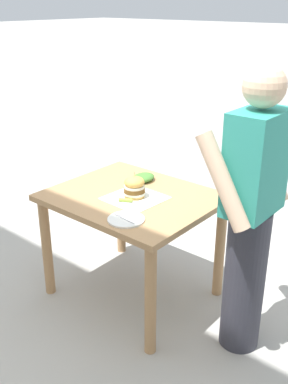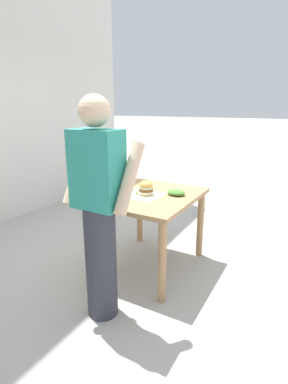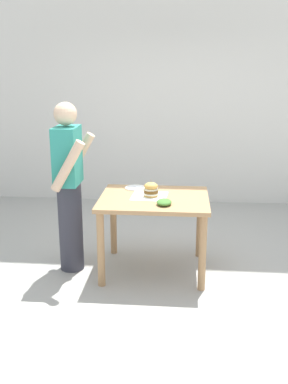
{
  "view_description": "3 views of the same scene",
  "coord_description": "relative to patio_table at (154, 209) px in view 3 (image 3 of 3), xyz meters",
  "views": [
    {
      "loc": [
        2.04,
        1.81,
        1.96
      ],
      "look_at": [
        0.0,
        0.1,
        0.82
      ],
      "focal_mm": 42.0,
      "sensor_mm": 36.0,
      "label": 1
    },
    {
      "loc": [
        -1.34,
        2.47,
        1.61
      ],
      "look_at": [
        0.0,
        0.1,
        0.82
      ],
      "focal_mm": 28.0,
      "sensor_mm": 36.0,
      "label": 2
    },
    {
      "loc": [
        -4.2,
        -0.27,
        2.04
      ],
      "look_at": [
        0.0,
        0.1,
        0.82
      ],
      "focal_mm": 42.0,
      "sensor_mm": 36.0,
      "label": 3
    }
  ],
  "objects": [
    {
      "name": "patio_table",
      "position": [
        0.0,
        0.0,
        0.0
      ],
      "size": [
        0.89,
        1.06,
        0.77
      ],
      "color": "tan",
      "rests_on": "ground"
    },
    {
      "name": "diner_across_table",
      "position": [
        -0.04,
        0.83,
        0.24
      ],
      "size": [
        0.55,
        0.35,
        1.69
      ],
      "color": "#33333D",
      "rests_on": "ground"
    },
    {
      "name": "side_plate_with_forks",
      "position": [
        0.3,
        0.22,
        0.13
      ],
      "size": [
        0.22,
        0.22,
        0.02
      ],
      "color": "white",
      "rests_on": "patio_table"
    },
    {
      "name": "ground_plane",
      "position": [
        0.0,
        0.0,
        -0.65
      ],
      "size": [
        80.0,
        80.0,
        0.0
      ],
      "primitive_type": "plane",
      "color": "#ADAAA3"
    },
    {
      "name": "side_salad",
      "position": [
        -0.24,
        -0.11,
        0.15
      ],
      "size": [
        0.18,
        0.14,
        0.05
      ],
      "primitive_type": "ellipsoid",
      "color": "#477F33",
      "rests_on": "patio_table"
    },
    {
      "name": "serving_paper",
      "position": [
        0.03,
        0.05,
        0.13
      ],
      "size": [
        0.36,
        0.36,
        0.0
      ],
      "primitive_type": "cube",
      "rotation": [
        0.0,
        0.0,
        -0.05
      ],
      "color": "white",
      "rests_on": "patio_table"
    },
    {
      "name": "pickle_spear",
      "position": [
        0.12,
        0.04,
        0.14
      ],
      "size": [
        0.06,
        0.09,
        0.02
      ],
      "primitive_type": "cylinder",
      "rotation": [
        0.0,
        1.57,
        2.1
      ],
      "color": "#8EA83D",
      "rests_on": "serving_paper"
    },
    {
      "name": "sandwich",
      "position": [
        0.02,
        0.03,
        0.2
      ],
      "size": [
        0.14,
        0.14,
        0.18
      ],
      "color": "gold",
      "rests_on": "serving_paper"
    }
  ]
}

